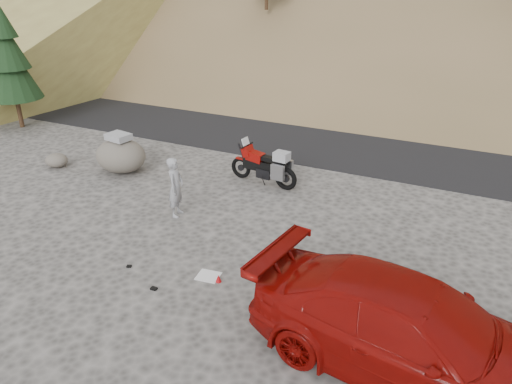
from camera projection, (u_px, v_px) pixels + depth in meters
ground at (183, 229)px, 13.14m from camera, size 140.00×140.00×0.00m
road at (304, 132)px, 20.49m from camera, size 120.00×7.00×0.05m
conifer_verge at (8, 57)px, 19.89m from camera, size 2.20×2.20×5.04m
motorcycle at (266, 166)px, 15.49m from camera, size 2.38×0.84×1.42m
man at (178, 215)px, 13.86m from camera, size 0.52×0.68×1.68m
red_car at (405, 369)px, 8.63m from camera, size 5.92×3.08×1.64m
boulder at (121, 155)px, 16.45m from camera, size 2.12×1.98×1.29m
small_rock at (57, 160)px, 16.96m from camera, size 0.97×0.92×0.46m
gear_white_cloth at (208, 276)px, 11.16m from camera, size 0.55×0.50×0.02m
gear_blue_mat at (263, 262)px, 11.51m from camera, size 0.54×0.42×0.20m
gear_funnel at (218, 278)px, 10.94m from camera, size 0.15×0.15×0.17m
gear_glove_a at (154, 289)px, 10.72m from camera, size 0.14×0.11×0.04m
gear_glove_b at (129, 266)px, 11.50m from camera, size 0.13×0.12×0.04m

